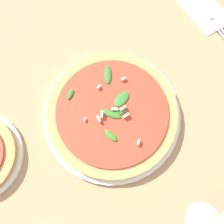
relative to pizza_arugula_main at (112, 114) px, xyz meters
The scene contains 4 objects.
ground_plane 0.03m from the pizza_arugula_main, 126.13° to the right, with size 6.00×6.00×0.00m, color #9E7A56.
pizza_arugula_main is the anchor object (origin of this frame).
napkin 0.38m from the pizza_arugula_main, 109.29° to the left, with size 0.14×0.09×0.01m.
fork 0.38m from the pizza_arugula_main, 108.25° to the left, with size 0.20×0.02×0.00m.
Camera 1 is at (0.16, -0.07, 0.58)m, focal length 42.00 mm.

